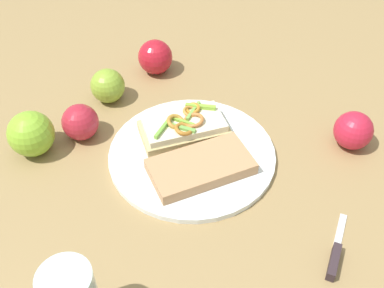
% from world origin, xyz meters
% --- Properties ---
extents(ground_plane, '(2.00, 2.00, 0.00)m').
position_xyz_m(ground_plane, '(0.00, 0.00, 0.00)').
color(ground_plane, olive).
rests_on(ground_plane, ground).
extents(plate, '(0.30, 0.30, 0.01)m').
position_xyz_m(plate, '(0.00, 0.00, 0.01)').
color(plate, white).
rests_on(plate, ground_plane).
extents(sandwich, '(0.13, 0.18, 0.05)m').
position_xyz_m(sandwich, '(0.05, -0.02, 0.03)').
color(sandwich, tan).
rests_on(sandwich, plate).
extents(bread_slice_side, '(0.13, 0.19, 0.02)m').
position_xyz_m(bread_slice_side, '(-0.05, 0.02, 0.02)').
color(bread_slice_side, tan).
rests_on(bread_slice_side, plate).
extents(apple_0, '(0.10, 0.10, 0.07)m').
position_xyz_m(apple_0, '(-0.15, -0.25, 0.04)').
color(apple_0, red).
rests_on(apple_0, ground_plane).
extents(apple_1, '(0.08, 0.08, 0.07)m').
position_xyz_m(apple_1, '(0.23, 0.04, 0.03)').
color(apple_1, '#84A631').
rests_on(apple_1, ground_plane).
extents(apple_2, '(0.11, 0.11, 0.08)m').
position_xyz_m(apple_2, '(0.18, 0.22, 0.04)').
color(apple_2, '#84B92E').
rests_on(apple_2, ground_plane).
extents(apple_3, '(0.10, 0.10, 0.07)m').
position_xyz_m(apple_3, '(0.17, 0.13, 0.03)').
color(apple_3, '#AC2131').
rests_on(apple_3, ground_plane).
extents(apple_4, '(0.10, 0.10, 0.08)m').
position_xyz_m(apple_4, '(0.26, -0.10, 0.04)').
color(apple_4, '#B11826').
rests_on(apple_4, ground_plane).
extents(knife, '(0.07, 0.11, 0.02)m').
position_xyz_m(knife, '(-0.29, -0.04, 0.01)').
color(knife, silver).
rests_on(knife, ground_plane).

